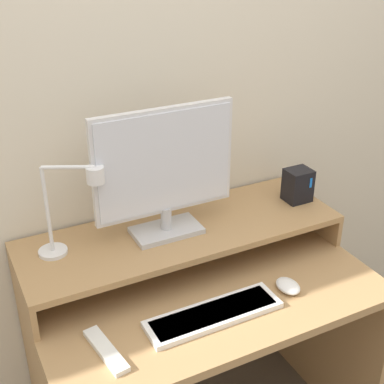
% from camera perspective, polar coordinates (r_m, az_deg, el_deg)
% --- Properties ---
extents(wall_back, '(6.00, 0.05, 2.50)m').
position_cam_1_polar(wall_back, '(1.82, -4.26, 10.65)').
color(wall_back, beige).
rests_on(wall_back, ground_plane).
extents(desk, '(1.09, 0.67, 0.71)m').
position_cam_1_polar(desk, '(1.89, 1.10, -14.86)').
color(desk, '#A87F51').
rests_on(desk, ground_plane).
extents(monitor_shelf, '(1.09, 0.36, 0.12)m').
position_cam_1_polar(monitor_shelf, '(1.81, -1.10, -4.47)').
color(monitor_shelf, '#A87F51').
rests_on(monitor_shelf, desk).
extents(monitor, '(0.47, 0.13, 0.43)m').
position_cam_1_polar(monitor, '(1.68, -2.92, 2.37)').
color(monitor, '#BCBCC1').
rests_on(monitor, monitor_shelf).
extents(desk_lamp, '(0.21, 0.14, 0.30)m').
position_cam_1_polar(desk_lamp, '(1.63, -12.59, -1.33)').
color(desk_lamp, silver).
rests_on(desk_lamp, monitor_shelf).
extents(router_dock, '(0.09, 0.08, 0.12)m').
position_cam_1_polar(router_dock, '(1.99, 11.22, 0.72)').
color(router_dock, black).
rests_on(router_dock, monitor_shelf).
extents(keyboard, '(0.42, 0.12, 0.02)m').
position_cam_1_polar(keyboard, '(1.63, 2.33, -12.87)').
color(keyboard, white).
rests_on(keyboard, desk).
extents(mouse, '(0.07, 0.09, 0.03)m').
position_cam_1_polar(mouse, '(1.75, 10.20, -9.83)').
color(mouse, white).
rests_on(mouse, desk).
extents(remote_control, '(0.07, 0.20, 0.02)m').
position_cam_1_polar(remote_control, '(1.53, -9.18, -16.33)').
color(remote_control, white).
rests_on(remote_control, desk).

